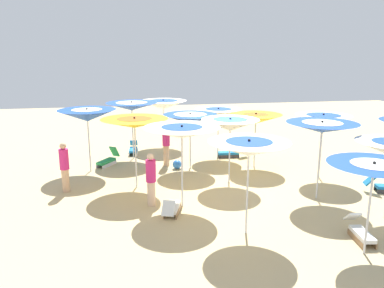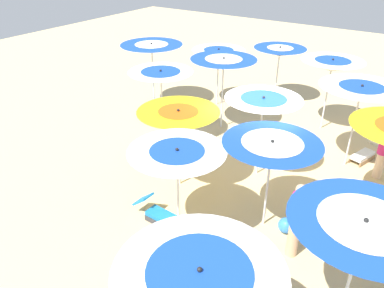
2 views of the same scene
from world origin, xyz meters
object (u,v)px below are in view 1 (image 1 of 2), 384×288
at_px(lounger_5, 108,160).
at_px(beach_ball, 177,164).
at_px(beach_umbrella_13, 323,120).
at_px(beach_umbrella_3, 249,148).
at_px(lounger_2, 133,149).
at_px(beach_umbrella_2, 182,132).
at_px(beach_umbrella_5, 132,106).
at_px(lounger_3, 231,152).
at_px(beach_umbrella_6, 190,119).
at_px(beach_umbrella_8, 322,127).
at_px(lounger_0, 172,208).
at_px(beach_umbrella_1, 135,123).
at_px(beach_umbrella_10, 163,105).
at_px(beach_umbrella_12, 256,119).
at_px(beachgoer_2, 65,166).
at_px(beach_umbrella_11, 218,114).
at_px(beach_umbrella_0, 87,115).
at_px(beachgoer_1, 151,179).
at_px(beach_umbrella_7, 230,125).
at_px(beach_umbrella_4, 374,171).
at_px(beachgoer_0, 166,143).
at_px(lounger_4, 360,232).

distance_m(lounger_5, beach_ball, 2.89).
relative_size(beach_umbrella_13, lounger_5, 2.02).
distance_m(beach_umbrella_3, lounger_5, 7.92).
height_order(beach_umbrella_3, lounger_2, beach_umbrella_3).
distance_m(beach_umbrella_2, beach_umbrella_3, 2.42).
relative_size(beach_umbrella_5, lounger_3, 1.86).
distance_m(beach_umbrella_3, beach_umbrella_6, 5.77).
distance_m(beach_umbrella_6, beach_umbrella_8, 5.14).
xyz_separation_m(beach_umbrella_6, lounger_0, (1.27, 4.33, -1.78)).
relative_size(beach_umbrella_1, lounger_0, 1.99).
bearing_deg(beach_umbrella_10, beach_umbrella_6, 100.01).
relative_size(beach_umbrella_8, beach_umbrella_10, 1.08).
bearing_deg(beach_umbrella_12, beachgoer_2, 13.17).
xyz_separation_m(beach_umbrella_6, lounger_2, (2.18, -2.63, -1.79)).
bearing_deg(beach_umbrella_10, beach_umbrella_11, 131.05).
distance_m(beach_umbrella_0, beachgoer_1, 4.56).
relative_size(beach_umbrella_0, beach_umbrella_2, 1.00).
distance_m(beach_umbrella_5, beach_umbrella_13, 7.68).
bearing_deg(lounger_0, beach_umbrella_2, -15.48).
xyz_separation_m(beach_umbrella_7, beach_umbrella_10, (1.74, -5.66, -0.02)).
distance_m(beach_umbrella_8, beach_umbrella_10, 8.64).
bearing_deg(beach_umbrella_1, beach_umbrella_4, 132.85).
bearing_deg(lounger_0, beach_umbrella_0, 47.04).
distance_m(beach_umbrella_12, beachgoer_2, 7.32).
distance_m(beach_umbrella_4, beachgoer_1, 5.97).
distance_m(lounger_3, lounger_5, 5.29).
bearing_deg(beachgoer_2, lounger_3, -136.43).
relative_size(lounger_3, beachgoer_1, 0.82).
relative_size(beach_umbrella_12, lounger_2, 1.81).
xyz_separation_m(beach_umbrella_11, beachgoer_2, (5.93, 3.24, -1.07)).
relative_size(beach_umbrella_6, beach_umbrella_13, 0.93).
height_order(beach_umbrella_3, beach_umbrella_6, beach_umbrella_3).
xyz_separation_m(beach_umbrella_5, beach_umbrella_7, (-3.26, 3.77, -0.19)).
relative_size(beach_umbrella_4, lounger_5, 1.86).
bearing_deg(beach_umbrella_0, beach_umbrella_12, 175.37).
distance_m(beach_umbrella_6, beach_umbrella_12, 2.58).
bearing_deg(beach_umbrella_7, beach_umbrella_5, -49.16).
height_order(beach_umbrella_7, beach_umbrella_8, beach_umbrella_8).
height_order(beachgoer_0, beachgoer_2, beachgoer_0).
bearing_deg(beach_ball, beach_umbrella_4, 115.06).
bearing_deg(beach_umbrella_12, lounger_4, 95.03).
bearing_deg(lounger_4, beach_umbrella_10, -151.66).
relative_size(beach_umbrella_2, lounger_2, 2.05).
height_order(beach_umbrella_1, beach_umbrella_10, beach_umbrella_1).
bearing_deg(beach_umbrella_8, beachgoer_0, -45.91).
height_order(beach_umbrella_10, lounger_2, beach_umbrella_10).
distance_m(beach_umbrella_4, beachgoer_0, 8.65).
relative_size(beach_umbrella_6, beach_umbrella_11, 1.01).
xyz_separation_m(beach_umbrella_2, beach_umbrella_10, (-0.21, -7.51, -0.21)).
bearing_deg(beach_umbrella_13, beach_umbrella_5, -30.08).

